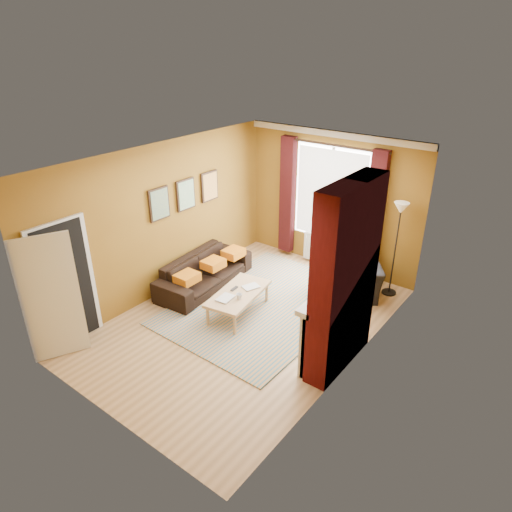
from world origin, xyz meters
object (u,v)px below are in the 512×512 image
(armchair, at_px, (349,280))
(wicker_stool, at_px, (352,272))
(sofa, at_px, (204,272))
(floor_lamp, at_px, (399,223))
(coffee_table, at_px, (238,295))

(armchair, xyz_separation_m, wicker_stool, (-0.17, 0.50, -0.11))
(sofa, bearing_deg, armchair, -66.00)
(sofa, distance_m, floor_lamp, 3.70)
(sofa, distance_m, coffee_table, 1.20)
(armchair, bearing_deg, sofa, -7.47)
(sofa, xyz_separation_m, floor_lamp, (2.97, 1.91, 1.12))
(sofa, relative_size, coffee_table, 1.53)
(floor_lamp, bearing_deg, sofa, -147.28)
(sofa, height_order, wicker_stool, sofa)
(armchair, xyz_separation_m, coffee_table, (-1.24, -1.69, 0.04))
(sofa, bearing_deg, floor_lamp, -62.32)
(armchair, relative_size, coffee_table, 0.78)
(armchair, xyz_separation_m, floor_lamp, (0.58, 0.58, 1.08))
(armchair, bearing_deg, floor_lamp, -171.44)
(armchair, distance_m, coffee_table, 2.10)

